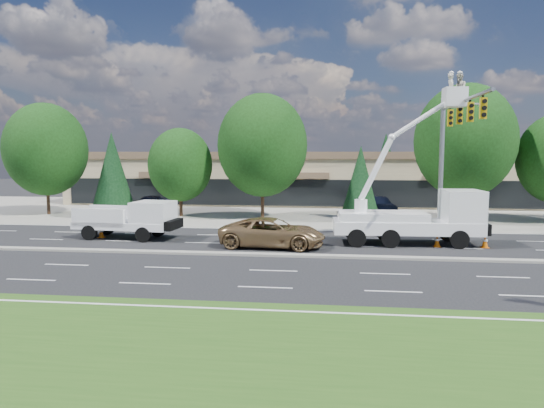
# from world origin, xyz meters

# --- Properties ---
(ground) EXTENTS (140.00, 140.00, 0.00)m
(ground) POSITION_xyz_m (0.00, 0.00, 0.00)
(ground) COLOR black
(ground) RESTS_ON ground
(concrete_apron) EXTENTS (140.00, 22.00, 0.01)m
(concrete_apron) POSITION_xyz_m (0.00, 20.00, 0.01)
(concrete_apron) COLOR gray
(concrete_apron) RESTS_ON ground
(grass_verge) EXTENTS (140.00, 10.00, 0.01)m
(grass_verge) POSITION_xyz_m (0.00, -13.00, 0.01)
(grass_verge) COLOR #264E16
(grass_verge) RESTS_ON ground
(road_median) EXTENTS (120.00, 0.55, 0.12)m
(road_median) POSITION_xyz_m (0.00, 0.00, 0.06)
(road_median) COLOR gray
(road_median) RESTS_ON ground
(strip_mall) EXTENTS (50.40, 15.40, 5.50)m
(strip_mall) POSITION_xyz_m (0.00, 29.97, 2.83)
(strip_mall) COLOR tan
(strip_mall) RESTS_ON ground
(tree_front_a) EXTENTS (6.99, 6.99, 9.70)m
(tree_front_a) POSITION_xyz_m (-22.00, 15.00, 5.68)
(tree_front_a) COLOR #332114
(tree_front_a) RESTS_ON ground
(tree_front_b) EXTENTS (3.63, 3.63, 7.16)m
(tree_front_b) POSITION_xyz_m (-16.00, 15.00, 3.84)
(tree_front_b) COLOR #332114
(tree_front_b) RESTS_ON ground
(tree_front_c) EXTENTS (5.39, 5.39, 7.47)m
(tree_front_c) POSITION_xyz_m (-10.00, 15.00, 4.37)
(tree_front_c) COLOR #332114
(tree_front_c) RESTS_ON ground
(tree_front_d) EXTENTS (7.37, 7.37, 10.23)m
(tree_front_d) POSITION_xyz_m (-3.00, 15.00, 5.99)
(tree_front_d) COLOR #332114
(tree_front_d) RESTS_ON ground
(tree_front_e) EXTENTS (3.03, 3.03, 5.97)m
(tree_front_e) POSITION_xyz_m (5.00, 15.00, 3.20)
(tree_front_e) COLOR #332114
(tree_front_e) RESTS_ON ground
(tree_front_f) EXTENTS (7.76, 7.76, 10.77)m
(tree_front_f) POSITION_xyz_m (13.00, 15.00, 6.31)
(tree_front_f) COLOR #332114
(tree_front_f) RESTS_ON ground
(tree_back_a) EXTENTS (4.48, 4.48, 8.83)m
(tree_back_a) POSITION_xyz_m (-18.00, 42.00, 4.74)
(tree_back_a) COLOR #332114
(tree_back_a) RESTS_ON ground
(tree_back_b) EXTENTS (6.09, 6.09, 12.01)m
(tree_back_b) POSITION_xyz_m (-4.00, 42.00, 6.44)
(tree_back_b) COLOR #332114
(tree_back_b) RESTS_ON ground
(tree_back_c) EXTENTS (4.08, 4.08, 8.04)m
(tree_back_c) POSITION_xyz_m (10.00, 42.00, 4.31)
(tree_back_c) COLOR #332114
(tree_back_c) RESTS_ON ground
(tree_back_d) EXTENTS (5.52, 5.52, 10.88)m
(tree_back_d) POSITION_xyz_m (22.00, 42.00, 5.84)
(tree_back_d) COLOR #332114
(tree_back_d) RESTS_ON ground
(signal_mast) EXTENTS (2.76, 10.16, 9.00)m
(signal_mast) POSITION_xyz_m (10.03, 7.04, 6.06)
(signal_mast) COLOR gray
(signal_mast) RESTS_ON ground
(utility_pickup) EXTENTS (6.36, 2.87, 2.37)m
(utility_pickup) POSITION_xyz_m (-9.81, 4.16, 0.98)
(utility_pickup) COLOR white
(utility_pickup) RESTS_ON ground
(bucket_truck) EXTENTS (8.53, 3.00, 9.97)m
(bucket_truck) POSITION_xyz_m (7.82, 4.23, 2.13)
(bucket_truck) COLOR white
(bucket_truck) RESTS_ON ground
(traffic_cone_a) EXTENTS (0.40, 0.40, 0.70)m
(traffic_cone_a) POSITION_xyz_m (-11.87, 4.20, 0.34)
(traffic_cone_a) COLOR #E46307
(traffic_cone_a) RESTS_ON ground
(traffic_cone_b) EXTENTS (0.40, 0.40, 0.70)m
(traffic_cone_b) POSITION_xyz_m (-2.47, 3.41, 0.34)
(traffic_cone_b) COLOR #E46307
(traffic_cone_b) RESTS_ON ground
(traffic_cone_c) EXTENTS (0.40, 0.40, 0.70)m
(traffic_cone_c) POSITION_xyz_m (0.05, 3.11, 0.34)
(traffic_cone_c) COLOR #E46307
(traffic_cone_c) RESTS_ON ground
(traffic_cone_d) EXTENTS (0.40, 0.40, 0.70)m
(traffic_cone_d) POSITION_xyz_m (8.67, 3.56, 0.34)
(traffic_cone_d) COLOR #E46307
(traffic_cone_d) RESTS_ON ground
(traffic_cone_e) EXTENTS (0.40, 0.40, 0.70)m
(traffic_cone_e) POSITION_xyz_m (11.33, 3.64, 0.34)
(traffic_cone_e) COLOR #E46307
(traffic_cone_e) RESTS_ON ground
(minivan) EXTENTS (6.17, 3.18, 1.66)m
(minivan) POSITION_xyz_m (-0.70, 2.44, 0.83)
(minivan) COLOR olive
(minivan) RESTS_ON ground
(parked_car_west) EXTENTS (2.99, 4.50, 1.42)m
(parked_car_west) POSITION_xyz_m (-14.41, 19.13, 0.71)
(parked_car_west) COLOR black
(parked_car_west) RESTS_ON ground
(parked_car_east) EXTENTS (3.15, 5.19, 1.62)m
(parked_car_east) POSITION_xyz_m (6.63, 17.76, 0.81)
(parked_car_east) COLOR black
(parked_car_east) RESTS_ON ground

